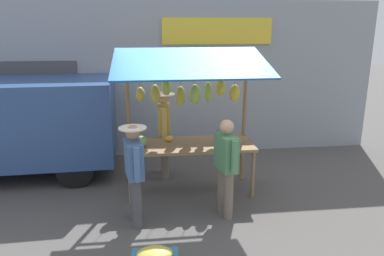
{
  "coord_description": "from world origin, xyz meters",
  "views": [
    {
      "loc": [
        0.7,
        6.15,
        2.9
      ],
      "look_at": [
        0.0,
        0.3,
        1.25
      ],
      "focal_mm": 34.89,
      "sensor_mm": 36.0,
      "label": 1
    }
  ],
  "objects_px": {
    "market_stall": "(189,105)",
    "shopper_with_ponytail": "(226,162)",
    "vendor_with_sunhat": "(164,127)",
    "shopper_in_grey_tee": "(134,168)"
  },
  "relations": [
    {
      "from": "market_stall",
      "to": "shopper_in_grey_tee",
      "type": "bearing_deg",
      "value": 50.6
    },
    {
      "from": "market_stall",
      "to": "shopper_in_grey_tee",
      "type": "distance_m",
      "value": 1.6
    },
    {
      "from": "shopper_in_grey_tee",
      "to": "market_stall",
      "type": "bearing_deg",
      "value": -49.89
    },
    {
      "from": "vendor_with_sunhat",
      "to": "shopper_in_grey_tee",
      "type": "xyz_separation_m",
      "value": [
        0.52,
        1.8,
        -0.1
      ]
    },
    {
      "from": "vendor_with_sunhat",
      "to": "shopper_in_grey_tee",
      "type": "distance_m",
      "value": 1.88
    },
    {
      "from": "market_stall",
      "to": "shopper_with_ponytail",
      "type": "relative_size",
      "value": 1.62
    },
    {
      "from": "shopper_in_grey_tee",
      "to": "shopper_with_ponytail",
      "type": "xyz_separation_m",
      "value": [
        -1.37,
        -0.1,
        -0.01
      ]
    },
    {
      "from": "shopper_in_grey_tee",
      "to": "shopper_with_ponytail",
      "type": "height_order",
      "value": "shopper_with_ponytail"
    },
    {
      "from": "vendor_with_sunhat",
      "to": "shopper_with_ponytail",
      "type": "height_order",
      "value": "vendor_with_sunhat"
    },
    {
      "from": "shopper_with_ponytail",
      "to": "market_stall",
      "type": "bearing_deg",
      "value": 12.21
    }
  ]
}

